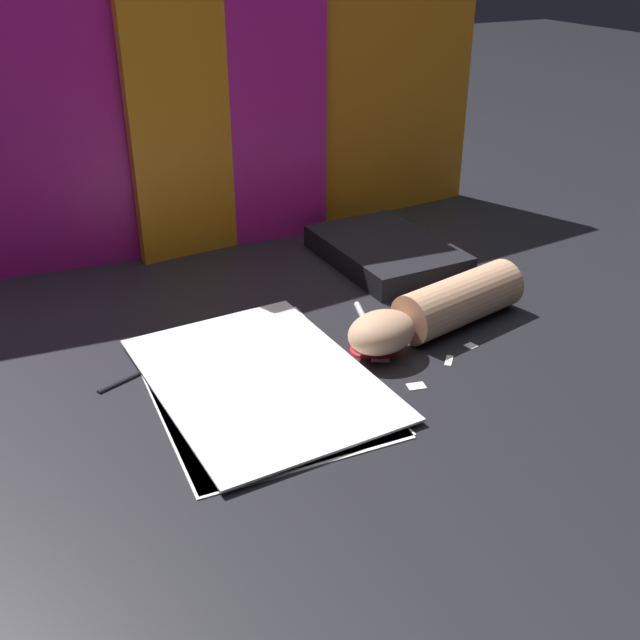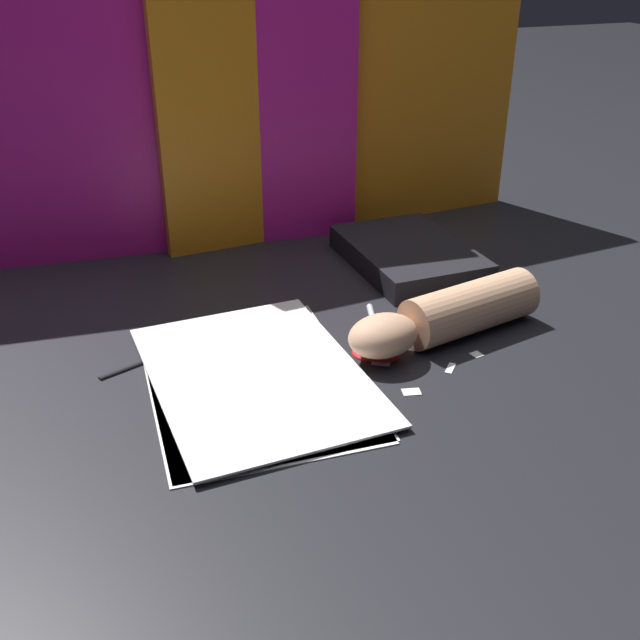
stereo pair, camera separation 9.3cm
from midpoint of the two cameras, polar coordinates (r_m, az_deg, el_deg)
ground_plane at (r=0.96m, az=4.61°, el=-2.97°), size 6.00×6.00×0.00m
backdrop_panel_left at (r=1.24m, az=-12.47°, el=14.92°), size 0.76×0.08×0.46m
backdrop_panel_center at (r=1.34m, az=4.34°, el=16.46°), size 0.67×0.08×0.46m
paper_stack at (r=0.91m, az=-2.19°, el=-4.45°), size 0.27×0.36×0.01m
book_closed at (r=1.23m, az=8.89°, el=4.86°), size 0.18×0.26×0.04m
scissors at (r=1.00m, az=7.25°, el=-1.57°), size 0.15×0.16×0.01m
hand_forearm at (r=1.01m, az=12.24°, el=0.30°), size 0.30×0.13×0.07m
paper_scrap_near at (r=0.96m, az=12.65°, el=-3.66°), size 0.02×0.02×0.00m
paper_scrap_mid at (r=1.00m, az=14.47°, el=-2.61°), size 0.02×0.02×0.00m
paper_scrap_far at (r=0.91m, az=9.91°, el=-5.49°), size 0.02×0.02×0.00m
paper_scrap_side at (r=0.96m, az=7.44°, el=-3.24°), size 0.03×0.03×0.00m
pen at (r=0.97m, az=-10.50°, el=-3.07°), size 0.12×0.05×0.01m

